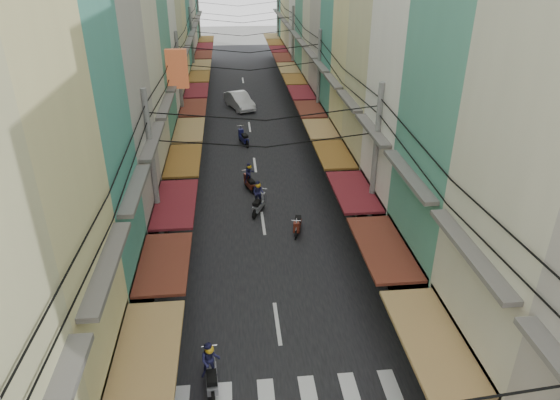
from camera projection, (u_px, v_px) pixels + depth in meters
ground at (273, 292)px, 21.40m from camera, size 160.00×160.00×0.00m
road at (251, 135)px, 39.12m from camera, size 10.00×80.00×0.02m
sidewalk_left at (167, 138)px, 38.54m from camera, size 3.00×80.00×0.06m
sidewalk_right at (332, 132)px, 39.69m from camera, size 3.00×80.00×0.06m
building_row_left at (122, 9)px, 30.93m from camera, size 7.80×67.67×23.70m
building_row_right at (371, 12)px, 32.40m from camera, size 7.80×68.98×22.59m
utility_poles at (252, 63)px, 31.71m from camera, size 10.20×66.13×8.20m
white_car at (240, 108)px, 45.62m from camera, size 5.48×3.57×1.80m
bicycle at (445, 287)px, 21.75m from camera, size 1.70×0.66×1.16m
moving_scooters at (248, 218)px, 26.13m from camera, size 4.61×24.98×1.94m
parked_scooters at (419, 341)px, 18.07m from camera, size 13.28×12.37×1.02m
pedestrians at (171, 261)px, 21.68m from camera, size 13.08×26.52×2.23m
market_umbrella at (500, 351)px, 15.31m from camera, size 2.33×2.33×2.46m
traffic_sign at (417, 265)px, 19.89m from camera, size 0.10×0.58×2.66m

